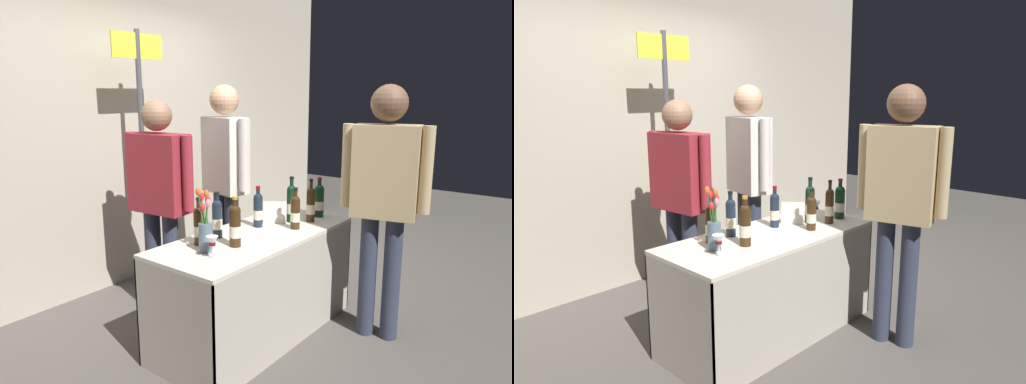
# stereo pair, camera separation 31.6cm
# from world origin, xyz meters

# --- Properties ---
(ground_plane) EXTENTS (12.00, 12.00, 0.00)m
(ground_plane) POSITION_xyz_m (0.00, 0.00, 0.00)
(ground_plane) COLOR #514C47
(back_partition) EXTENTS (6.36, 0.12, 3.18)m
(back_partition) POSITION_xyz_m (0.00, 1.61, 1.59)
(back_partition) COLOR #B2A893
(back_partition) RESTS_ON ground_plane
(tasting_table) EXTENTS (1.58, 0.66, 0.75)m
(tasting_table) POSITION_xyz_m (0.00, 0.00, 0.51)
(tasting_table) COLOR beige
(tasting_table) RESTS_ON ground_plane
(featured_wine_bottle) EXTENTS (0.07, 0.07, 0.30)m
(featured_wine_bottle) POSITION_xyz_m (0.28, -0.14, 0.87)
(featured_wine_bottle) COLOR #38230F
(featured_wine_bottle) RESTS_ON tasting_table
(display_bottle_0) EXTENTS (0.07, 0.07, 0.35)m
(display_bottle_0) POSITION_xyz_m (0.42, -0.01, 0.90)
(display_bottle_0) COLOR black
(display_bottle_0) RESTS_ON tasting_table
(display_bottle_1) EXTENTS (0.07, 0.07, 0.31)m
(display_bottle_1) POSITION_xyz_m (-0.21, 0.17, 0.88)
(display_bottle_1) COLOR #192333
(display_bottle_1) RESTS_ON tasting_table
(display_bottle_2) EXTENTS (0.07, 0.07, 0.30)m
(display_bottle_2) POSITION_xyz_m (0.16, 0.10, 0.88)
(display_bottle_2) COLOR #192333
(display_bottle_2) RESTS_ON tasting_table
(display_bottle_3) EXTENTS (0.07, 0.07, 0.33)m
(display_bottle_3) POSITION_xyz_m (0.51, -0.13, 0.89)
(display_bottle_3) COLOR #38230F
(display_bottle_3) RESTS_ON tasting_table
(display_bottle_4) EXTENTS (0.08, 0.08, 0.31)m
(display_bottle_4) POSITION_xyz_m (0.68, -0.10, 0.88)
(display_bottle_4) COLOR black
(display_bottle_4) RESTS_ON tasting_table
(display_bottle_5) EXTENTS (0.08, 0.08, 0.33)m
(display_bottle_5) POSITION_xyz_m (-0.28, -0.05, 0.89)
(display_bottle_5) COLOR #38230F
(display_bottle_5) RESTS_ON tasting_table
(display_bottle_6) EXTENTS (0.07, 0.07, 0.31)m
(display_bottle_6) POSITION_xyz_m (-0.40, 0.15, 0.88)
(display_bottle_6) COLOR #38230F
(display_bottle_6) RESTS_ON tasting_table
(wine_glass_near_vendor) EXTENTS (0.08, 0.08, 0.14)m
(wine_glass_near_vendor) POSITION_xyz_m (-0.54, -0.09, 0.85)
(wine_glass_near_vendor) COLOR silver
(wine_glass_near_vendor) RESTS_ON tasting_table
(wine_glass_mid) EXTENTS (0.07, 0.07, 0.13)m
(wine_glass_mid) POSITION_xyz_m (0.57, 0.05, 0.84)
(wine_glass_mid) COLOR silver
(wine_glass_mid) RESTS_ON tasting_table
(flower_vase) EXTENTS (0.09, 0.08, 0.41)m
(flower_vase) POSITION_xyz_m (-0.48, 0.02, 0.89)
(flower_vase) COLOR slate
(flower_vase) RESTS_ON tasting_table
(brochure_stand) EXTENTS (0.13, 0.15, 0.16)m
(brochure_stand) POSITION_xyz_m (0.31, 0.06, 0.83)
(brochure_stand) COLOR silver
(brochure_stand) RESTS_ON tasting_table
(vendor_presenter) EXTENTS (0.28, 0.56, 1.77)m
(vendor_presenter) POSITION_xyz_m (0.44, 0.67, 1.07)
(vendor_presenter) COLOR #2D3347
(vendor_presenter) RESTS_ON ground_plane
(vendor_assistant) EXTENTS (0.26, 0.63, 1.66)m
(vendor_assistant) POSITION_xyz_m (-0.20, 0.76, 1.01)
(vendor_assistant) COLOR #2D3347
(vendor_assistant) RESTS_ON ground_plane
(taster_foreground_right) EXTENTS (0.31, 0.58, 1.77)m
(taster_foreground_right) POSITION_xyz_m (0.51, -0.70, 1.07)
(taster_foreground_right) COLOR #2D3347
(taster_foreground_right) RESTS_ON ground_plane
(booth_signpost) EXTENTS (0.48, 0.04, 2.20)m
(booth_signpost) POSITION_xyz_m (-0.01, 1.18, 1.35)
(booth_signpost) COLOR #47474C
(booth_signpost) RESTS_ON ground_plane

